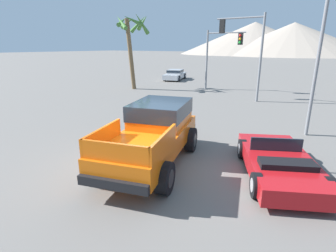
{
  "coord_description": "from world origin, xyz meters",
  "views": [
    {
      "loc": [
        4.77,
        -6.19,
        3.73
      ],
      "look_at": [
        0.02,
        1.1,
        1.06
      ],
      "focal_mm": 28.0,
      "sensor_mm": 36.0,
      "label": 1
    }
  ],
  "objects_px": {
    "orange_pickup_truck": "(155,130)",
    "traffic_light_crosswalk": "(244,42)",
    "palm_tree_short": "(132,33)",
    "street_lamp_post": "(325,13)",
    "traffic_light_main": "(222,49)",
    "parked_car_silver": "(175,75)",
    "red_convertible_car": "(279,164)"
  },
  "relations": [
    {
      "from": "orange_pickup_truck",
      "to": "red_convertible_car",
      "type": "height_order",
      "value": "orange_pickup_truck"
    },
    {
      "from": "street_lamp_post",
      "to": "parked_car_silver",
      "type": "bearing_deg",
      "value": 138.0
    },
    {
      "from": "traffic_light_main",
      "to": "street_lamp_post",
      "type": "height_order",
      "value": "street_lamp_post"
    },
    {
      "from": "parked_car_silver",
      "to": "street_lamp_post",
      "type": "relative_size",
      "value": 0.58
    },
    {
      "from": "orange_pickup_truck",
      "to": "traffic_light_crosswalk",
      "type": "relative_size",
      "value": 0.95
    },
    {
      "from": "traffic_light_crosswalk",
      "to": "street_lamp_post",
      "type": "relative_size",
      "value": 0.7
    },
    {
      "from": "palm_tree_short",
      "to": "street_lamp_post",
      "type": "bearing_deg",
      "value": -21.48
    },
    {
      "from": "traffic_light_main",
      "to": "palm_tree_short",
      "type": "relative_size",
      "value": 0.79
    },
    {
      "from": "red_convertible_car",
      "to": "street_lamp_post",
      "type": "xyz_separation_m",
      "value": [
        0.25,
        4.71,
        4.51
      ]
    },
    {
      "from": "traffic_light_crosswalk",
      "to": "street_lamp_post",
      "type": "xyz_separation_m",
      "value": [
        5.02,
        -6.12,
        0.92
      ]
    },
    {
      "from": "orange_pickup_truck",
      "to": "traffic_light_crosswalk",
      "type": "xyz_separation_m",
      "value": [
        -1.03,
        11.86,
        2.93
      ]
    },
    {
      "from": "orange_pickup_truck",
      "to": "palm_tree_short",
      "type": "xyz_separation_m",
      "value": [
        -10.6,
        11.47,
        3.71
      ]
    },
    {
      "from": "traffic_light_main",
      "to": "orange_pickup_truck",
      "type": "bearing_deg",
      "value": -75.6
    },
    {
      "from": "orange_pickup_truck",
      "to": "palm_tree_short",
      "type": "height_order",
      "value": "palm_tree_short"
    },
    {
      "from": "orange_pickup_truck",
      "to": "red_convertible_car",
      "type": "distance_m",
      "value": 3.94
    },
    {
      "from": "traffic_light_main",
      "to": "traffic_light_crosswalk",
      "type": "distance_m",
      "value": 4.18
    },
    {
      "from": "parked_car_silver",
      "to": "orange_pickup_truck",
      "type": "bearing_deg",
      "value": 102.92
    },
    {
      "from": "red_convertible_car",
      "to": "street_lamp_post",
      "type": "height_order",
      "value": "street_lamp_post"
    },
    {
      "from": "red_convertible_car",
      "to": "traffic_light_crosswalk",
      "type": "bearing_deg",
      "value": 87.89
    },
    {
      "from": "orange_pickup_truck",
      "to": "parked_car_silver",
      "type": "xyz_separation_m",
      "value": [
        -11.1,
        19.32,
        -0.5
      ]
    },
    {
      "from": "parked_car_silver",
      "to": "traffic_light_main",
      "type": "relative_size",
      "value": 0.96
    },
    {
      "from": "parked_car_silver",
      "to": "traffic_light_crosswalk",
      "type": "height_order",
      "value": "traffic_light_crosswalk"
    },
    {
      "from": "orange_pickup_truck",
      "to": "traffic_light_crosswalk",
      "type": "bearing_deg",
      "value": 79.23
    },
    {
      "from": "street_lamp_post",
      "to": "palm_tree_short",
      "type": "xyz_separation_m",
      "value": [
        -14.59,
        5.74,
        -0.14
      ]
    },
    {
      "from": "orange_pickup_truck",
      "to": "traffic_light_main",
      "type": "relative_size",
      "value": 1.1
    },
    {
      "from": "palm_tree_short",
      "to": "traffic_light_crosswalk",
      "type": "bearing_deg",
      "value": 2.29
    },
    {
      "from": "red_convertible_car",
      "to": "traffic_light_main",
      "type": "xyz_separation_m",
      "value": [
        -7.57,
        13.89,
        3.09
      ]
    },
    {
      "from": "street_lamp_post",
      "to": "traffic_light_crosswalk",
      "type": "bearing_deg",
      "value": 129.35
    },
    {
      "from": "palm_tree_short",
      "to": "orange_pickup_truck",
      "type": "bearing_deg",
      "value": -47.26
    },
    {
      "from": "orange_pickup_truck",
      "to": "parked_car_silver",
      "type": "distance_m",
      "value": 22.29
    },
    {
      "from": "street_lamp_post",
      "to": "palm_tree_short",
      "type": "height_order",
      "value": "street_lamp_post"
    },
    {
      "from": "orange_pickup_truck",
      "to": "red_convertible_car",
      "type": "relative_size",
      "value": 1.25
    }
  ]
}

